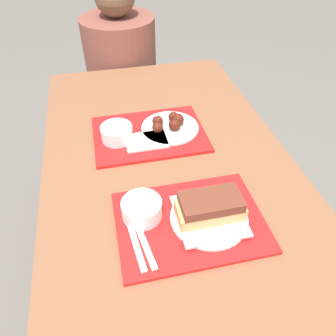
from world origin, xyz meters
The scene contains 13 objects.
ground_plane centered at (0.00, 0.00, 0.00)m, with size 12.00×12.00×0.00m, color #605B56.
picnic_table centered at (0.00, 0.00, 0.66)m, with size 0.85×1.62×0.76m.
picnic_bench_far centered at (0.00, 1.03, 0.39)m, with size 0.80×0.28×0.46m.
tray_near centered at (0.00, -0.22, 0.77)m, with size 0.41×0.30×0.01m.
tray_far centered at (-0.04, 0.22, 0.77)m, with size 0.41×0.30×0.01m.
bowl_coleslaw_near centered at (-0.13, -0.17, 0.81)m, with size 0.11×0.11×0.05m.
brisket_sandwich_plate centered at (0.05, -0.22, 0.81)m, with size 0.22×0.22×0.08m.
plastic_fork_near centered at (-0.16, -0.26, 0.78)m, with size 0.03×0.17×0.00m.
plastic_knife_near centered at (-0.14, -0.26, 0.78)m, with size 0.04×0.17×0.00m.
bowl_coleslaw_far centered at (-0.16, 0.21, 0.81)m, with size 0.11×0.11×0.05m.
wings_plate_far centered at (0.04, 0.23, 0.79)m, with size 0.22×0.22×0.05m.
napkin_far centered at (-0.06, 0.17, 0.78)m, with size 0.15×0.10×0.01m.
person_seated_across centered at (-0.06, 1.03, 0.74)m, with size 0.40×0.40×0.69m.
Camera 1 is at (-0.19, -0.77, 1.50)m, focal length 35.00 mm.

